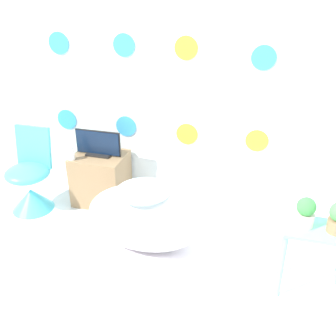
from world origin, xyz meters
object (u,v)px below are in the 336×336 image
chair (30,185)px  potted_plant_left (305,212)px  vase (71,154)px  bathtub (144,218)px  tv (98,145)px

chair → potted_plant_left: (2.48, -0.43, 0.40)m
chair → vase: (0.40, 0.15, 0.31)m
bathtub → tv: bearing=138.5°
bathtub → vase: 1.00m
chair → tv: bearing=27.7°
chair → potted_plant_left: bearing=-9.9°
bathtub → potted_plant_left: potted_plant_left is taller
bathtub → chair: bearing=168.2°
tv → potted_plant_left: 2.02m
tv → vase: bearing=-141.7°
bathtub → tv: (-0.66, 0.58, 0.34)m
bathtub → vase: (-0.86, 0.42, 0.29)m
bathtub → vase: vase is taller
tv → potted_plant_left: size_ratio=2.08×
chair → potted_plant_left: size_ratio=3.69×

